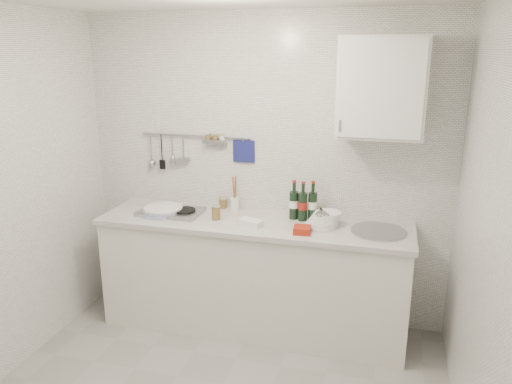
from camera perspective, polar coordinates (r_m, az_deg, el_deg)
back_wall at (r=4.08m, az=0.83°, el=2.41°), size 3.00×0.02×2.50m
wall_right at (r=2.67m, az=25.39°, el=-6.63°), size 0.02×2.80×2.50m
counter at (r=4.08m, az=-0.19°, el=-9.77°), size 2.44×0.64×0.96m
wall_rail at (r=4.20m, az=-7.21°, el=5.13°), size 0.98×0.09×0.34m
wall_cabinet at (r=3.67m, az=14.16°, el=11.50°), size 0.60×0.38×0.70m
plate_stack_hob at (r=4.12m, az=-10.71°, el=-2.10°), size 0.34×0.33×0.05m
plate_stack_sink at (r=3.80m, az=7.79°, el=-3.14°), size 0.27×0.25×0.12m
wine_bottles at (r=3.89m, az=5.41°, el=-0.99°), size 0.22×0.10×0.31m
butter_dish at (r=3.77m, az=-0.59°, el=-3.56°), size 0.20×0.15×0.05m
strawberry_punnet at (r=3.65m, az=5.29°, el=-4.34°), size 0.13×0.13×0.05m
utensil_crock at (r=4.11m, az=-2.46°, el=-1.23°), size 0.07×0.07×0.30m
jar_a at (r=4.20m, az=-3.80°, el=-1.25°), size 0.07×0.07×0.09m
jar_b at (r=4.00m, az=7.02°, el=-2.22°), size 0.07×0.07×0.09m
jar_c at (r=3.87m, az=7.58°, el=-2.90°), size 0.07×0.07×0.09m
jar_d at (r=3.92m, az=-4.60°, el=-2.35°), size 0.07×0.07×0.12m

